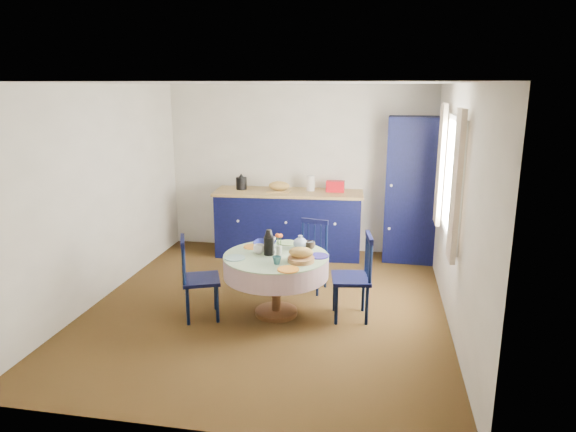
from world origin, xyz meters
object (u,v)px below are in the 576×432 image
Objects in this scene: chair_left at (197,278)px; dining_table at (277,265)px; mug_a at (259,249)px; mug_c at (310,245)px; cobalt_bowl at (265,244)px; mug_b at (277,260)px; kitchen_counter at (289,222)px; pantry_cabinet at (411,190)px; mug_d at (272,241)px; chair_far at (311,255)px; chair_right at (355,276)px.

dining_table is at bearing -96.04° from chair_left.
mug_c is (0.53, 0.26, -0.00)m from mug_a.
dining_table reaches higher than cobalt_bowl.
mug_a is 0.40m from mug_b.
mug_a is at bearing 130.57° from mug_b.
kitchen_counter is 2.39m from chair_left.
dining_table is 0.37m from cobalt_bowl.
dining_table is (-1.51, -2.19, -0.46)m from pantry_cabinet.
mug_d is (-1.65, -1.82, -0.30)m from pantry_cabinet.
cobalt_bowl is (-0.46, -0.53, 0.28)m from chair_far.
mug_c is at bearing -120.05° from pantry_cabinet.
mug_a reaches higher than mug_d.
mug_b is (0.26, -0.31, -0.01)m from mug_a.
chair_far is at bearing 49.23° from cobalt_bowl.
pantry_cabinet is at bearing 58.02° from mug_c.
dining_table is at bearing -95.46° from chair_far.
mug_a is (-0.47, -0.78, 0.30)m from chair_far.
kitchen_counter is 2.33× the size of chair_right.
mug_a is (-0.20, 0.02, 0.17)m from dining_table.
mug_b is (-0.78, -0.35, 0.25)m from chair_right.
mug_a is at bearing -101.76° from mug_d.
mug_d is at bearing -71.14° from chair_left.
chair_far reaches higher than mug_b.
mug_b is (0.89, -0.05, 0.27)m from chair_left.
kitchen_counter is at bearing 124.32° from chair_far.
kitchen_counter is at bearing 96.74° from dining_table.
chair_left is 0.97× the size of chair_right.
mug_d is 0.11m from cobalt_bowl.
mug_c and mug_d have the same top height.
chair_left is 3.57× the size of cobalt_bowl.
cobalt_bowl is (-0.06, -0.09, -0.01)m from mug_d.
mug_a is 1.08× the size of mug_c.
dining_table is 0.46m from mug_c.
mug_d is at bearing 78.24° from mug_a.
kitchen_counter is at bearing -160.29° from chair_right.
mug_c is (-1.19, -1.91, -0.30)m from pantry_cabinet.
cobalt_bowl is (0.63, 0.50, 0.26)m from chair_left.
cobalt_bowl is at bearing -109.73° from chair_right.
kitchen_counter is at bearing 91.60° from cobalt_bowl.
chair_far is at bearing -68.18° from chair_left.
chair_right is (1.09, -2.02, -0.02)m from kitchen_counter.
mug_c is (-0.52, 0.21, 0.26)m from chair_right.
mug_a is 1.38× the size of mug_b.
pantry_cabinet is at bearing -65.72° from chair_left.
mug_c is at bearing -70.97° from chair_far.
chair_far is (0.26, 0.80, -0.13)m from dining_table.
mug_d is (-0.19, 0.65, 0.00)m from mug_b.
kitchen_counter is 1.38m from chair_far.
kitchen_counter is 1.91m from mug_c.
cobalt_bowl is (-0.25, 0.55, -0.01)m from mug_b.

